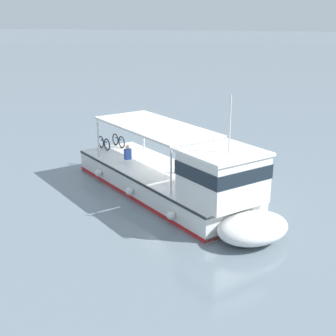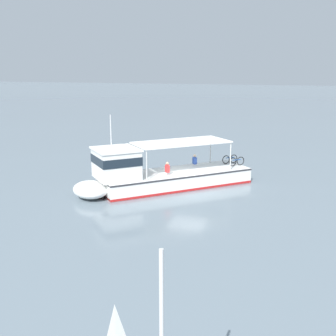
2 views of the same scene
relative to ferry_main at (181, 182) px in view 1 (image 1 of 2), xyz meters
The scene contains 2 objects.
ground_plane 2.54m from the ferry_main, 162.78° to the right, with size 400.00×400.00×0.00m, color slate.
ferry_main is the anchor object (origin of this frame).
Camera 1 is at (22.08, 4.61, 8.24)m, focal length 51.75 mm.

